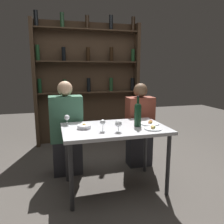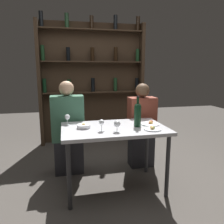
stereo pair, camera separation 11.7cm
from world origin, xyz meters
name	(u,v)px [view 1 (the left image)]	position (x,y,z in m)	size (l,w,h in m)	color
ground_plane	(114,187)	(0.00, 0.00, 0.00)	(10.00, 10.00, 0.00)	#47423D
dining_table	(115,133)	(0.00, 0.00, 0.66)	(1.15, 0.72, 0.73)	silver
wine_rack_wall	(88,79)	(0.00, 1.79, 1.19)	(1.93, 0.21, 2.31)	#38281C
wine_bottle	(138,113)	(0.26, -0.03, 0.88)	(0.08, 0.08, 0.34)	black
wine_glass_0	(67,118)	(-0.50, 0.23, 0.82)	(0.06, 0.06, 0.12)	silver
wine_glass_1	(103,123)	(-0.16, -0.13, 0.82)	(0.06, 0.06, 0.12)	silver
wine_glass_2	(118,124)	(-0.01, -0.19, 0.81)	(0.07, 0.07, 0.12)	silver
food_plate_0	(153,128)	(0.37, -0.20, 0.74)	(0.18, 0.18, 0.04)	silver
food_plate_1	(150,123)	(0.44, 0.02, 0.74)	(0.22, 0.22, 0.05)	white
snack_bowl	(84,127)	(-0.33, 0.03, 0.75)	(0.15, 0.15, 0.06)	white
seated_person_left	(67,132)	(-0.50, 0.52, 0.57)	(0.41, 0.22, 1.22)	#26262B
seated_person_right	(140,128)	(0.52, 0.52, 0.55)	(0.37, 0.22, 1.18)	#26262B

